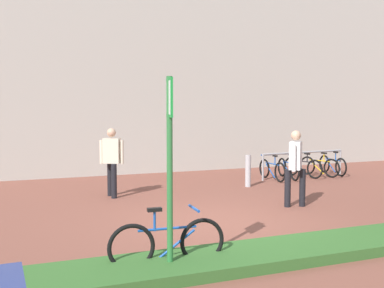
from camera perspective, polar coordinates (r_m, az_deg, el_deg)
The scene contains 9 objects.
ground_plane at distance 9.15m, azimuth 3.17°, elevation -9.60°, with size 60.00×60.00×0.00m, color brown.
building_facade at distance 16.31m, azimuth -8.34°, elevation 14.24°, with size 28.00×1.20×10.00m, color #B2ADA3.
planter_strip at distance 6.84m, azimuth 5.45°, elevation -13.83°, with size 7.00×1.10×0.16m, color #336028.
parking_sign_post at distance 6.12m, azimuth -2.77°, elevation -0.31°, with size 0.09×0.36×2.64m.
bike_at_sign at distance 6.60m, azimuth -3.00°, elevation -12.05°, with size 1.68×0.42×0.86m.
bike_rack_cluster at distance 15.27m, azimuth 13.57°, elevation -2.70°, with size 3.20×1.83×0.83m.
bollard_steel at distance 13.15m, azimuth 6.91°, elevation -3.30°, with size 0.16×0.16×0.90m, color #ADADB2.
person_shirt_white at distance 11.67m, azimuth -9.86°, elevation -1.69°, with size 0.55×0.50×1.72m.
person_shirt_blue at distance 10.63m, azimuth 12.62°, elevation -2.33°, with size 0.49×0.48×1.72m.
Camera 1 is at (-3.73, -8.05, 2.23)m, focal length 43.32 mm.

